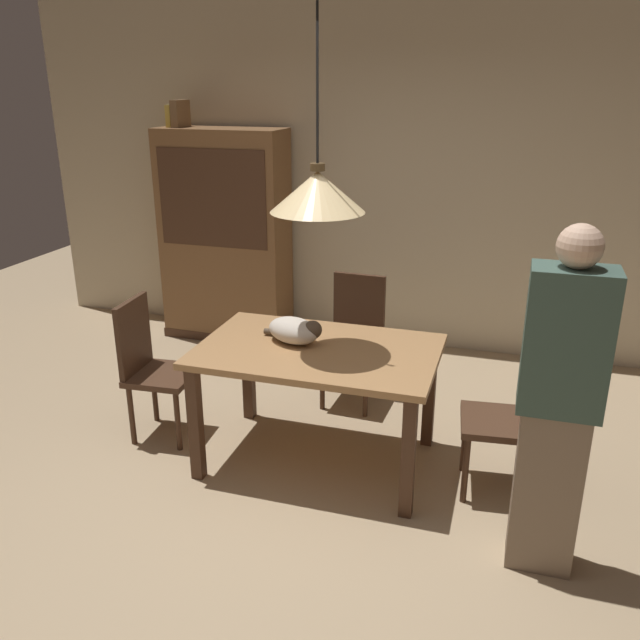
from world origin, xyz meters
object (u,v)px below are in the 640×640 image
Objects in this scene: dining_table at (318,364)px; cat_sleeping at (295,330)px; hutch_bookcase at (226,241)px; book_yellow_short at (173,116)px; chair_left_side at (151,363)px; chair_right_side at (513,411)px; pendant_lamp at (318,191)px; book_brown_thick at (180,114)px; chair_far_back at (355,334)px; person_standing at (558,407)px.

dining_table is 3.43× the size of cat_sleeping.
book_yellow_short reaches higher than hutch_bookcase.
book_yellow_short is at bearing 111.57° from chair_left_side.
hutch_bookcase is 1.13m from book_yellow_short.
dining_table is 1.14m from chair_right_side.
cat_sleeping is 0.85m from pendant_lamp.
book_yellow_short reaches higher than chair_right_side.
pendant_lamp is 2.55m from book_brown_thick.
chair_left_side is 2.41m from book_yellow_short.
dining_table is 2.30m from hutch_bookcase.
pendant_lamp is 2.42m from hutch_bookcase.
chair_far_back is at bearing 79.17° from cat_sleeping.
chair_right_side is (1.12, -0.87, 0.00)m from chair_far_back.
person_standing reaches higher than dining_table.
pendant_lamp reaches higher than hutch_bookcase.
pendant_lamp reaches higher than cat_sleeping.
hutch_bookcase is at bearing 128.14° from dining_table.
book_yellow_short is at bearing 143.06° from person_standing.
chair_far_back is at bearing 37.97° from chair_left_side.
hutch_bookcase is (-1.26, 1.76, 0.06)m from cat_sleeping.
hutch_bookcase is 1.10× the size of person_standing.
hutch_bookcase is at bearing 146.94° from chair_far_back.
dining_table is 1.14m from chair_left_side.
pendant_lamp is at bearing -179.58° from chair_right_side.
hutch_bookcase is at bearing 125.66° from cat_sleeping.
person_standing is (1.30, -0.56, 0.20)m from dining_table.
person_standing is at bearing -37.55° from book_brown_thick.
dining_table is 1.51× the size of chair_left_side.
chair_right_side is at bearing 0.42° from dining_table.
chair_left_side is 1.61m from pendant_lamp.
book_yellow_short is at bearing 148.86° from chair_right_side.
person_standing is (1.46, -0.61, 0.02)m from cat_sleeping.
cat_sleeping is 1.70× the size of book_brown_thick.
chair_far_back is at bearing 89.74° from dining_table.
book_yellow_short is at bearing 135.62° from dining_table.
chair_far_back is 0.90m from cat_sleeping.
chair_left_side is at bearing -179.65° from chair_right_side.
chair_far_back is (0.00, 0.88, -0.14)m from dining_table.
cat_sleeping is 0.24× the size of person_standing.
book_yellow_short is at bearing 153.39° from chair_far_back.
person_standing is (3.14, -2.36, -1.09)m from book_yellow_short.
book_brown_thick is 4.04m from person_standing.
chair_far_back is 0.55× the size of person_standing.
chair_right_side is at bearing 106.90° from person_standing.
chair_left_side is (-1.13, -0.88, 0.00)m from chair_far_back.
book_brown_thick is (-1.62, 1.76, 1.13)m from cat_sleeping.
book_yellow_short reaches higher than person_standing.
cat_sleeping is (0.97, 0.05, 0.32)m from chair_left_side.
hutch_bookcase is at bearing -0.24° from book_brown_thick.
chair_left_side reaches higher than dining_table.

